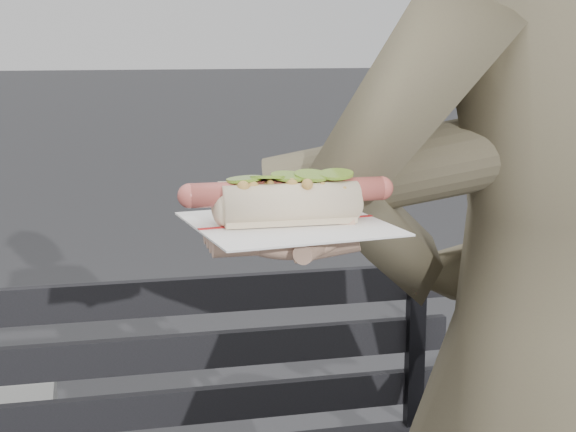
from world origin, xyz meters
The scene contains 2 objects.
person centered at (0.45, 0.08, 0.93)m, with size 0.68×0.45×1.87m, color brown.
held_hotdog centered at (0.26, 0.04, 1.24)m, with size 0.62×0.32×0.20m.
Camera 1 is at (-0.13, -0.89, 1.39)m, focal length 55.00 mm.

